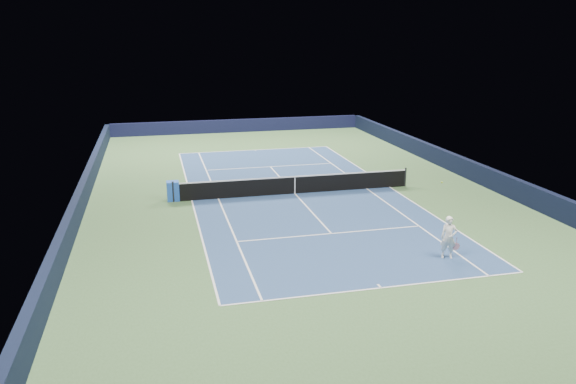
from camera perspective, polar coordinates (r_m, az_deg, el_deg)
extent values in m
plane|color=#3B5D33|center=(30.14, 0.70, -0.17)|extent=(40.00, 40.00, 0.00)
cube|color=black|center=(49.04, -5.07, 6.73)|extent=(22.00, 0.35, 1.10)
cube|color=black|center=(34.24, 18.55, 1.91)|extent=(0.35, 40.00, 1.10)
cube|color=black|center=(29.35, -20.24, -0.51)|extent=(0.35, 40.00, 1.10)
cube|color=navy|center=(30.14, 0.70, -0.16)|extent=(10.97, 23.77, 0.01)
cube|color=white|center=(41.43, -3.38, 4.29)|extent=(10.97, 0.08, 0.00)
cube|color=white|center=(19.57, 9.44, -9.58)|extent=(10.97, 0.08, 0.00)
cube|color=white|center=(31.90, 10.29, 0.50)|extent=(0.08, 23.77, 0.00)
cube|color=white|center=(29.32, -9.75, -0.85)|extent=(0.08, 23.77, 0.00)
cube|color=white|center=(31.38, 8.00, 0.34)|extent=(0.08, 23.77, 0.00)
cube|color=white|center=(29.44, -7.09, -0.67)|extent=(0.08, 23.77, 0.00)
cube|color=white|center=(36.17, -1.81, 2.59)|extent=(8.23, 0.08, 0.00)
cube|color=white|center=(24.30, 4.43, -4.23)|extent=(8.23, 0.08, 0.00)
cube|color=white|center=(30.14, 0.70, -0.15)|extent=(0.08, 12.80, 0.00)
cube|color=white|center=(41.29, -3.34, 4.25)|extent=(0.08, 0.30, 0.00)
cube|color=white|center=(19.69, 9.27, -9.40)|extent=(0.08, 0.30, 0.00)
cylinder|color=black|center=(29.14, -11.59, 0.02)|extent=(0.10, 0.10, 1.07)
cylinder|color=black|center=(32.14, 11.83, 1.50)|extent=(0.10, 0.10, 1.07)
cube|color=black|center=(30.02, 0.70, 0.67)|extent=(12.80, 0.03, 0.91)
cube|color=white|center=(29.90, 0.70, 1.57)|extent=(12.80, 0.04, 0.06)
cube|color=white|center=(30.02, 0.70, 0.67)|extent=(0.05, 0.04, 0.91)
cube|color=blue|center=(29.39, -11.60, 0.10)|extent=(0.62, 0.57, 1.01)
cube|color=silver|center=(29.42, -11.04, 0.03)|extent=(0.09, 0.45, 0.45)
imported|color=white|center=(22.29, 16.01, -4.46)|extent=(0.70, 0.58, 1.66)
cylinder|color=pink|center=(22.45, 16.76, -4.74)|extent=(0.03, 0.03, 0.27)
cylinder|color=black|center=(22.53, 16.71, -5.32)|extent=(0.27, 0.02, 0.27)
cylinder|color=pink|center=(22.53, 16.71, -5.32)|extent=(0.29, 0.03, 0.29)
sphere|color=#B3CC2B|center=(22.60, 15.37, 0.94)|extent=(0.07, 0.07, 0.07)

